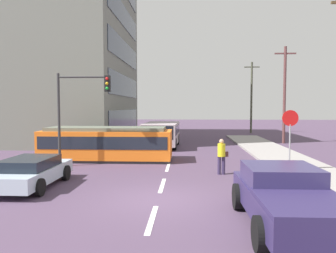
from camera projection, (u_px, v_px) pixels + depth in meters
ground_plane at (171, 156)px, 21.24m from camera, size 120.00×120.00×0.00m
sidewalk_curb_right at (300, 167)px, 16.87m from camera, size 3.20×36.00×0.14m
lane_stripe_0 at (152, 219)px, 9.28m from camera, size 0.16×2.40×0.01m
lane_stripe_1 at (162, 185)px, 13.27m from camera, size 0.16×2.40×0.01m
lane_stripe_2 at (168, 167)px, 17.25m from camera, size 0.16×2.40×0.01m
lane_stripe_3 at (174, 148)px, 25.27m from camera, size 0.16×2.40×0.01m
lane_stripe_4 at (176, 140)px, 31.25m from camera, size 0.16×2.40×0.01m
corner_building at (32, 22)px, 31.05m from camera, size 17.63×15.70×22.40m
streetcar_tram at (107, 143)px, 19.44m from camera, size 7.64×2.59×1.98m
city_bus at (162, 133)px, 25.80m from camera, size 2.69×5.66×1.92m
pedestrian_crossing at (222, 154)px, 15.38m from camera, size 0.51×0.36×1.67m
pickup_truck_parked at (286, 197)px, 8.64m from camera, size 2.31×5.02×1.55m
parked_sedan_near at (31, 172)px, 12.93m from camera, size 2.01×4.31×1.19m
parked_sedan_mid at (95, 142)px, 23.51m from camera, size 2.06×4.48×1.19m
parked_sedan_far at (114, 136)px, 29.08m from camera, size 1.93×4.17×1.19m
stop_sign at (290, 127)px, 15.59m from camera, size 0.76×0.07×2.88m
traffic_light_mast at (79, 101)px, 17.24m from camera, size 2.84×0.33×4.93m
utility_pole_mid at (285, 93)px, 28.24m from camera, size 1.80×0.24×8.32m
utility_pole_far at (251, 96)px, 39.36m from camera, size 1.80×0.24×8.50m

